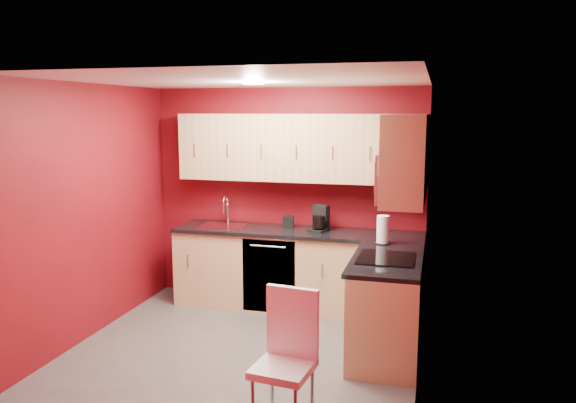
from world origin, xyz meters
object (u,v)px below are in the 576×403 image
at_px(sink, 223,223).
at_px(coffee_maker, 319,219).
at_px(microwave, 402,177).
at_px(napkin_holder, 288,222).
at_px(paper_towel, 383,230).
at_px(dining_chair, 283,361).

height_order(sink, coffee_maker, sink).
height_order(microwave, coffee_maker, microwave).
xyz_separation_m(napkin_holder, paper_towel, (1.12, -0.52, 0.08)).
bearing_deg(dining_chair, napkin_holder, 111.30).
distance_m(coffee_maker, dining_chair, 2.47).
distance_m(sink, coffee_maker, 1.15).
relative_size(coffee_maker, paper_towel, 1.01).
distance_m(napkin_holder, dining_chair, 2.63).
xyz_separation_m(coffee_maker, napkin_holder, (-0.38, 0.12, -0.08)).
relative_size(coffee_maker, dining_chair, 0.30).
bearing_deg(microwave, dining_chair, -116.37).
distance_m(microwave, dining_chair, 1.95).
relative_size(microwave, napkin_holder, 5.67).
height_order(microwave, paper_towel, microwave).
bearing_deg(napkin_holder, dining_chair, -75.78).
height_order(coffee_maker, napkin_holder, coffee_maker).
bearing_deg(microwave, paper_towel, 109.34).
distance_m(coffee_maker, napkin_holder, 0.41).
xyz_separation_m(coffee_maker, paper_towel, (0.74, -0.40, -0.00)).
bearing_deg(paper_towel, sink, 167.53).
bearing_deg(paper_towel, microwave, -70.66).
relative_size(sink, coffee_maker, 1.80).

